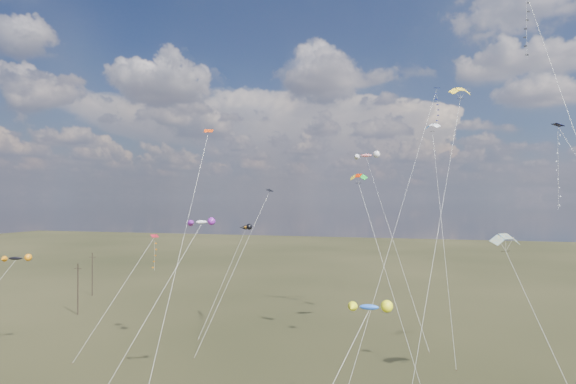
# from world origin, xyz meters

# --- Properties ---
(utility_pole_near) EXTENTS (1.40, 0.20, 8.00)m
(utility_pole_near) POSITION_xyz_m (-38.00, 30.00, 4.09)
(utility_pole_near) COLOR black
(utility_pole_near) RESTS_ON ground
(utility_pole_far) EXTENTS (1.40, 0.20, 8.00)m
(utility_pole_far) POSITION_xyz_m (-46.00, 44.00, 4.09)
(utility_pole_far) COLOR black
(utility_pole_far) RESTS_ON ground
(diamond_black_high) EXTENTS (4.50, 28.56, 37.41)m
(diamond_black_high) POSITION_xyz_m (24.59, 11.12, 31.98)
(diamond_black_high) COLOR black
(diamond_black_high) RESTS_ON ground
(diamond_navy_tall) EXTENTS (8.79, 25.16, 33.46)m
(diamond_navy_tall) POSITION_xyz_m (15.67, 32.43, 28.61)
(diamond_navy_tall) COLOR #070D4A
(diamond_navy_tall) RESTS_ON ground
(diamond_black_mid) EXTENTS (6.71, 9.30, 19.46)m
(diamond_black_mid) POSITION_xyz_m (-5.94, 21.15, 13.60)
(diamond_black_mid) COLOR black
(diamond_black_mid) RESTS_ON ground
(diamond_red_low) EXTENTS (4.96, 10.58, 13.67)m
(diamond_red_low) POSITION_xyz_m (-18.26, 19.05, 10.92)
(diamond_red_low) COLOR #A71423
(diamond_red_low) RESTS_ON ground
(diamond_navy_right) EXTENTS (8.80, 18.92, 24.81)m
(diamond_navy_right) POSITION_xyz_m (26.84, 10.38, 20.21)
(diamond_navy_right) COLOR #0C0D45
(diamond_navy_right) RESTS_ON ground
(diamond_orange_center) EXTENTS (2.13, 16.45, 25.70)m
(diamond_orange_center) POSITION_xyz_m (-6.60, 7.56, 18.68)
(diamond_orange_center) COLOR red
(diamond_orange_center) RESTS_ON ground
(parafoil_yellow) EXTENTS (6.56, 18.58, 31.79)m
(parafoil_yellow) POSITION_xyz_m (18.99, 25.40, 30.99)
(parafoil_yellow) COLOR yellow
(parafoil_yellow) RESTS_ON ground
(parafoil_blue_white) EXTENTS (3.71, 16.20, 28.84)m
(parafoil_blue_white) POSITION_xyz_m (15.74, 34.27, 28.07)
(parafoil_blue_white) COLOR blue
(parafoil_blue_white) RESTS_ON ground
(parafoil_striped) EXTENTS (6.88, 8.61, 15.44)m
(parafoil_striped) POSITION_xyz_m (22.53, 13.72, 14.69)
(parafoil_striped) COLOR gold
(parafoil_striped) RESTS_ON ground
(parafoil_tricolor) EXTENTS (8.99, 12.44, 21.66)m
(parafoil_tricolor) POSITION_xyz_m (7.01, 25.20, 20.97)
(parafoil_tricolor) COLOR gold
(parafoil_tricolor) RESTS_ON ground
(novelty_black_orange) EXTENTS (4.17, 10.67, 11.62)m
(novelty_black_orange) POSITION_xyz_m (-31.78, 11.21, 11.12)
(novelty_black_orange) COLOR black
(novelty_black_orange) RESTS_ON ground
(novelty_orange_black) EXTENTS (5.16, 8.35, 14.73)m
(novelty_orange_black) POSITION_xyz_m (-9.42, 29.08, 14.18)
(novelty_orange_black) COLOR orange
(novelty_orange_black) RESTS_ON ground
(novelty_white_purple) EXTENTS (6.77, 10.64, 16.48)m
(novelty_white_purple) POSITION_xyz_m (-4.73, 5.32, 15.96)
(novelty_white_purple) COLOR silver
(novelty_white_purple) RESTS_ON ground
(novelty_redwhite_stripe) EXTENTS (11.39, 16.13, 25.41)m
(novelty_redwhite_stripe) POSITION_xyz_m (5.96, 39.99, 24.72)
(novelty_redwhite_stripe) COLOR red
(novelty_redwhite_stripe) RESTS_ON ground
(novelty_blue_yellow) EXTENTS (6.46, 7.54, 11.81)m
(novelty_blue_yellow) POSITION_xyz_m (12.20, -5.22, 11.30)
(novelty_blue_yellow) COLOR blue
(novelty_blue_yellow) RESTS_ON ground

